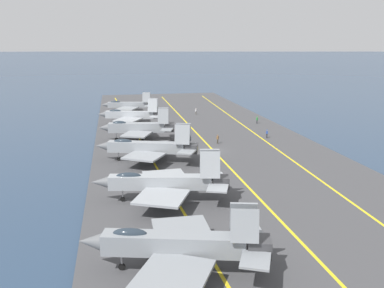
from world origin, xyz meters
TOP-DOWN VIEW (x-y plane):
  - ground_plane at (0.00, 0.00)m, footprint 2000.00×2000.00m
  - carrier_deck at (0.00, 0.00)m, footprint 178.33×43.96m
  - deck_stripe_foul_line at (0.00, -12.09)m, footprint 160.38×6.94m
  - deck_stripe_centerline at (0.00, 0.00)m, footprint 160.50×0.36m
  - deck_stripe_edge_line at (0.00, 12.09)m, footprint 160.19×10.73m
  - parked_jet_nearest at (-39.37, 13.10)m, footprint 14.20×16.77m
  - parked_jet_second at (-22.87, 12.22)m, footprint 13.95×17.34m
  - parked_jet_third at (-4.71, 12.53)m, footprint 13.07×17.52m
  - parked_jet_fourth at (11.25, 13.22)m, footprint 13.42×15.47m
  - parked_jet_fifth at (27.37, 13.74)m, footprint 13.70×16.09m
  - parked_jet_sixth at (45.61, 13.54)m, footprint 14.10×15.18m
  - crew_blue_vest at (8.21, -13.62)m, footprint 0.39×0.27m
  - crew_green_vest at (23.78, -17.06)m, footprint 0.44×0.36m
  - crew_white_vest at (39.44, -4.71)m, footprint 0.43×0.46m
  - crew_brown_vest at (5.40, -2.15)m, footprint 0.46×0.44m

SIDE VIEW (x-z plane):
  - ground_plane at x=0.00m, z-range 0.00..0.00m
  - carrier_deck at x=0.00m, z-range 0.00..0.40m
  - deck_stripe_foul_line at x=0.00m, z-range 0.40..0.41m
  - deck_stripe_centerline at x=0.00m, z-range 0.40..0.41m
  - deck_stripe_edge_line at x=0.00m, z-range 0.40..0.41m
  - crew_blue_vest at x=8.21m, z-range 0.49..2.29m
  - crew_green_vest at x=23.78m, z-range 0.49..2.29m
  - crew_brown_vest at x=5.40m, z-range 0.49..2.31m
  - crew_white_vest at x=39.44m, z-range 0.49..2.34m
  - parked_jet_sixth at x=45.61m, z-range -0.17..5.71m
  - parked_jet_third at x=-4.71m, z-range -0.40..6.25m
  - parked_jet_second at x=-22.87m, z-range -0.39..6.32m
  - parked_jet_fifth at x=27.37m, z-range -0.30..6.34m
  - parked_jet_nearest at x=-39.37m, z-range -0.15..6.20m
  - parked_jet_fourth at x=11.25m, z-range -0.27..6.47m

